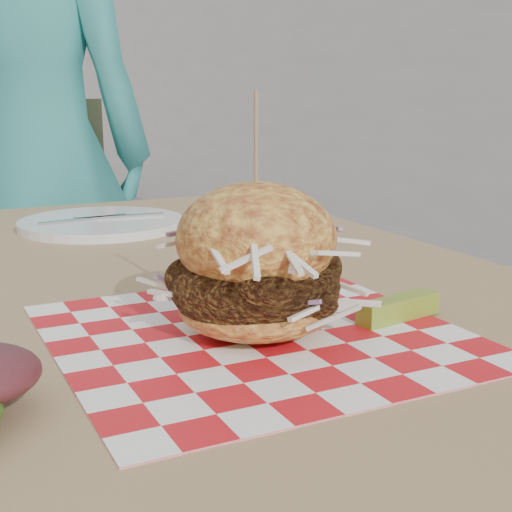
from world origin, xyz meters
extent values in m
imported|color=teal|center=(0.35, 0.70, 0.81)|extent=(0.70, 0.59, 1.63)
cube|color=tan|center=(0.34, -0.34, 0.73)|extent=(0.80, 1.20, 0.04)
cylinder|color=#333338|center=(0.68, 0.20, 0.35)|extent=(0.05, 0.05, 0.71)
cube|color=tan|center=(0.34, 0.61, 0.45)|extent=(0.51, 0.51, 0.04)
cube|color=tan|center=(0.39, 0.81, 0.70)|extent=(0.42, 0.14, 0.50)
cylinder|color=#333338|center=(0.47, 0.40, 0.21)|extent=(0.03, 0.03, 0.43)
cylinder|color=#333338|center=(0.56, 0.74, 0.21)|extent=(0.03, 0.03, 0.43)
cube|color=red|center=(0.33, -0.59, 0.75)|extent=(0.36, 0.36, 0.00)
ellipsoid|color=#F1B444|center=(0.33, -0.59, 0.78)|extent=(0.14, 0.14, 0.05)
ellipsoid|color=brown|center=(0.33, -0.59, 0.80)|extent=(0.16, 0.14, 0.08)
ellipsoid|color=#F1B444|center=(0.33, -0.59, 0.84)|extent=(0.15, 0.15, 0.10)
cylinder|color=tan|center=(0.33, -0.59, 0.92)|extent=(0.00, 0.00, 0.11)
cube|color=#89A22F|center=(0.47, -0.62, 0.76)|extent=(0.10, 0.04, 0.02)
cylinder|color=white|center=(0.34, 0.00, 0.76)|extent=(0.27, 0.27, 0.01)
cube|color=silver|center=(0.31, 0.00, 0.77)|extent=(0.15, 0.03, 0.00)
cube|color=silver|center=(0.37, 0.00, 0.77)|extent=(0.15, 0.03, 0.00)
cube|color=#9B6E46|center=(0.62, 0.00, 0.76)|extent=(0.15, 0.12, 0.02)
ellipsoid|color=#1A4513|center=(0.62, 0.00, 0.79)|extent=(0.09, 0.09, 0.03)
camera|label=1|loc=(0.05, -1.15, 0.97)|focal=50.00mm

